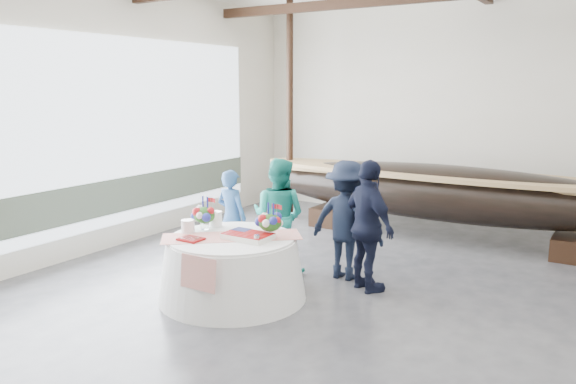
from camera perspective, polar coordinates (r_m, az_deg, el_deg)
The scene contains 11 objects.
floor at distance 6.80m, azimuth 6.57°, elevation -13.39°, with size 10.00×12.00×0.01m, color #3D3D42.
wall_back at distance 11.94m, azimuth 19.28°, elevation 7.61°, with size 10.00×0.02×4.50m, color silver.
wall_left at distance 9.48m, azimuth -21.81°, elevation 6.80°, with size 0.02×12.00×4.50m, color silver.
open_bay at distance 10.10m, azimuth -16.92°, elevation 4.88°, with size 0.03×7.00×3.20m.
longboat_display at distance 10.52m, azimuth 15.33°, elevation -0.03°, with size 7.37×1.47×1.38m.
banquet_table at distance 7.50m, azimuth -5.68°, elevation -7.62°, with size 1.95×1.95×0.84m.
tabletop_items at distance 7.47m, azimuth -5.58°, elevation -3.19°, with size 1.74×1.58×0.40m.
guest_woman_blue at distance 8.86m, azimuth -5.75°, elevation -2.53°, with size 0.55×0.36×1.50m, color #295084.
guest_woman_teal at distance 8.38m, azimuth -0.97°, elevation -2.44°, with size 0.84×0.66×1.73m, color teal.
guest_man_left at distance 8.16m, azimuth 5.97°, elevation -2.86°, with size 1.12×0.64×1.73m, color black.
guest_man_right at distance 7.67m, azimuth 8.17°, elevation -3.47°, with size 1.06×0.44×1.81m, color black.
Camera 1 is at (2.60, -5.65, 2.77)m, focal length 35.00 mm.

